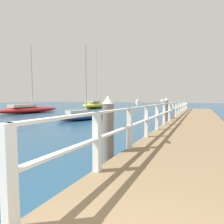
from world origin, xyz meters
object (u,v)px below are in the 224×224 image
at_px(dock_piling_near, 108,131).
at_px(boat_0, 95,105).
at_px(seagull_foreground, 138,102).
at_px(seagull_background, 163,101).
at_px(boat_5, 29,109).
at_px(dock_piling_far, 166,111).
at_px(boat_3, 83,116).

bearing_deg(dock_piling_near, boat_0, 122.42).
relative_size(seagull_foreground, boat_0, 0.05).
bearing_deg(seagull_background, dock_piling_near, -20.92).
height_order(seagull_background, boat_0, boat_0).
bearing_deg(boat_5, dock_piling_far, -5.34).
relative_size(dock_piling_near, seagull_background, 3.70).
bearing_deg(seagull_foreground, dock_piling_near, 54.49).
relative_size(dock_piling_near, dock_piling_far, 1.00).
xyz_separation_m(boat_3, boat_5, (-9.79, 2.90, 0.09)).
relative_size(dock_piling_far, boat_0, 0.17).
distance_m(seagull_foreground, boat_5, 19.06).
relative_size(dock_piling_near, boat_5, 0.22).
bearing_deg(boat_3, boat_0, 135.99).
distance_m(seagull_foreground, seagull_background, 3.94).
height_order(dock_piling_far, seagull_background, dock_piling_far).
xyz_separation_m(dock_piling_far, boat_3, (-6.30, -0.48, -0.55)).
height_order(seagull_foreground, boat_3, boat_3).
xyz_separation_m(dock_piling_near, dock_piling_far, (0.00, 8.22, 0.00)).
distance_m(boat_0, boat_3, 17.87).
bearing_deg(dock_piling_near, seagull_foreground, 71.12).
bearing_deg(dock_piling_far, seagull_foreground, -86.92).
relative_size(dock_piling_near, boat_0, 0.17).
distance_m(dock_piling_far, boat_3, 6.34).
height_order(seagull_foreground, seagull_background, same).
relative_size(boat_3, boat_5, 0.73).
height_order(boat_0, boat_5, boat_0).
xyz_separation_m(dock_piling_far, seagull_background, (0.39, -3.16, 0.69)).
relative_size(seagull_foreground, boat_3, 0.08).
distance_m(boat_3, boat_5, 10.21).
xyz_separation_m(dock_piling_far, seagull_foreground, (0.38, -7.10, 0.69)).
height_order(dock_piling_far, boat_3, boat_3).
height_order(dock_piling_near, seagull_foreground, dock_piling_near).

